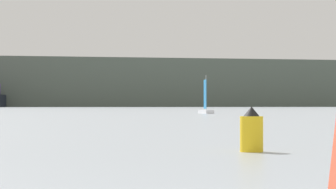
# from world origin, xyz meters

# --- Properties ---
(channel_buoy) EXTENTS (1.19, 1.19, 2.31)m
(channel_buoy) POSITION_xyz_m (0.33, 23.25, 1.04)
(channel_buoy) COLOR yellow
(channel_buoy) RESTS_ON ground_plane
(small_sailboat) EXTENTS (4.07, 8.25, 10.27)m
(small_sailboat) POSITION_xyz_m (3.45, 183.69, 0.93)
(small_sailboat) COLOR white
(small_sailboat) RESTS_ON ground_plane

